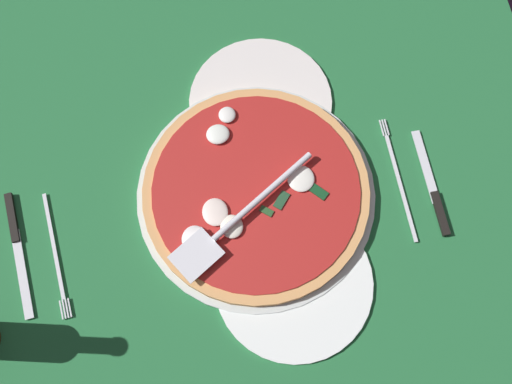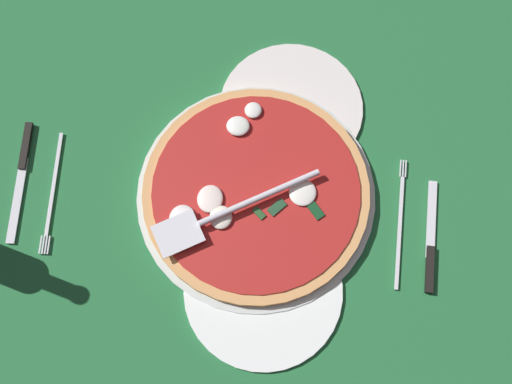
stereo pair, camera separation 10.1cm
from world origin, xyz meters
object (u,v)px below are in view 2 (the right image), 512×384
(pizza, at_px, (255,192))
(place_setting_far, at_px, (415,235))
(dinner_plate_left, at_px, (291,108))
(place_setting_near, at_px, (37,182))
(pizza_server, at_px, (230,210))
(dinner_plate_right, at_px, (263,290))

(pizza, relative_size, place_setting_far, 1.68)
(dinner_plate_left, height_order, pizza, pizza)
(pizza, distance_m, place_setting_near, 0.36)
(pizza, xyz_separation_m, place_setting_near, (0.03, -0.36, -0.02))
(pizza, xyz_separation_m, place_setting_far, (0.03, 0.26, -0.02))
(pizza, bearing_deg, pizza_server, -37.63)
(dinner_plate_left, height_order, place_setting_near, place_setting_near)
(dinner_plate_right, xyz_separation_m, place_setting_far, (-0.12, 0.23, -0.00))
(dinner_plate_right, distance_m, pizza_server, 0.13)
(dinner_plate_right, bearing_deg, place_setting_near, -107.69)
(dinner_plate_right, bearing_deg, pizza_server, -148.49)
(dinner_plate_left, bearing_deg, pizza, -13.34)
(dinner_plate_left, height_order, dinner_plate_right, same)
(pizza, distance_m, pizza_server, 0.06)
(pizza_server, height_order, place_setting_far, pizza_server)
(dinner_plate_right, relative_size, place_setting_near, 1.13)
(dinner_plate_left, relative_size, place_setting_near, 1.12)
(place_setting_near, relative_size, place_setting_far, 1.00)
(place_setting_far, bearing_deg, pizza, 82.67)
(pizza, relative_size, place_setting_near, 1.68)
(pizza_server, relative_size, place_setting_far, 1.15)
(dinner_plate_right, relative_size, pizza, 0.68)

